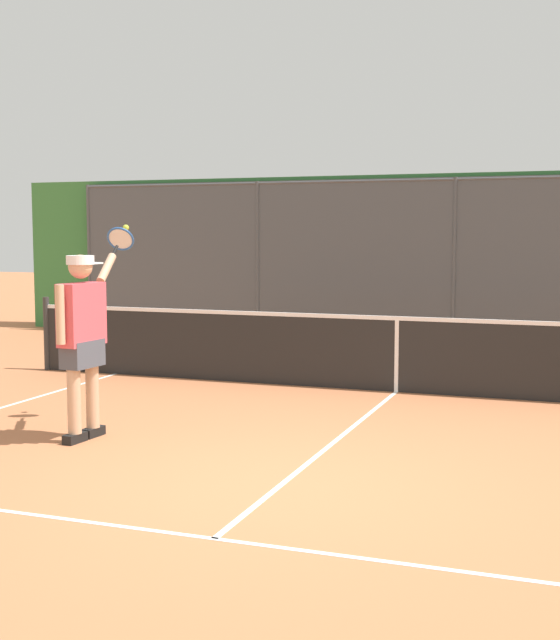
{
  "coord_description": "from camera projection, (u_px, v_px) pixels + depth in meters",
  "views": [
    {
      "loc": [
        -2.28,
        6.31,
        2.01
      ],
      "look_at": [
        0.93,
        -2.51,
        1.05
      ],
      "focal_mm": 48.32,
      "sensor_mm": 36.0,
      "label": 1
    }
  ],
  "objects": [
    {
      "name": "court_line_markings",
      "position": [
        196.0,
        553.0,
        5.39
      ],
      "size": [
        8.16,
        10.16,
        0.01
      ],
      "color": "white",
      "rests_on": "ground"
    },
    {
      "name": "fence_backdrop",
      "position": [
        459.0,
        260.0,
        15.62
      ],
      "size": [
        17.77,
        1.37,
        3.04
      ],
      "color": "#474C51",
      "rests_on": "ground"
    },
    {
      "name": "tennis_player",
      "position": [
        83.0,
        330.0,
        8.28
      ],
      "size": [
        0.4,
        1.47,
        2.09
      ],
      "rotation": [
        0.0,
        0.0,
        -1.66
      ],
      "color": "black",
      "rests_on": "ground"
    },
    {
      "name": "ground_plane",
      "position": [
        282.0,
        484.0,
        6.88
      ],
      "size": [
        60.0,
        60.0,
        0.0
      ],
      "primitive_type": "plane",
      "color": "#B76B42"
    },
    {
      "name": "tennis_net",
      "position": [
        397.0,
        353.0,
        10.81
      ],
      "size": [
        10.49,
        0.09,
        1.07
      ],
      "color": "#2D2D2D",
      "rests_on": "ground"
    }
  ]
}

